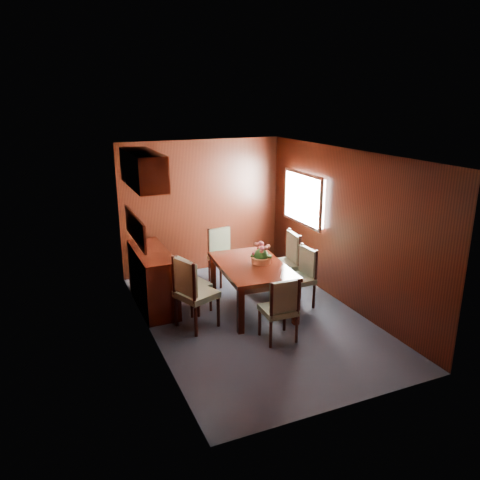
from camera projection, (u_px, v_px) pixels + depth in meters
name	position (u px, v px, depth m)	size (l,w,h in m)	color
ground	(254.00, 317.00, 6.89)	(4.50, 4.50, 0.00)	#333845
room_shell	(239.00, 206.00, 6.66)	(3.06, 4.52, 2.41)	black
sideboard	(153.00, 278.00, 7.16)	(0.48, 1.40, 0.90)	black
dining_table	(252.00, 270.00, 7.03)	(1.08, 1.60, 0.72)	black
chair_left_near	(192.00, 289.00, 6.42)	(0.63, 0.64, 1.05)	black
chair_left_far	(190.00, 281.00, 6.95)	(0.50, 0.51, 0.88)	black
chair_right_near	(302.00, 273.00, 7.17)	(0.44, 0.46, 0.94)	black
chair_right_far	(286.00, 259.00, 7.66)	(0.52, 0.53, 1.02)	black
chair_head	(281.00, 306.00, 6.08)	(0.45, 0.43, 0.91)	black
chair_foot	(222.00, 252.00, 8.11)	(0.52, 0.51, 0.96)	black
flower_centerpiece	(261.00, 253.00, 7.01)	(0.32, 0.32, 0.32)	#C6673C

